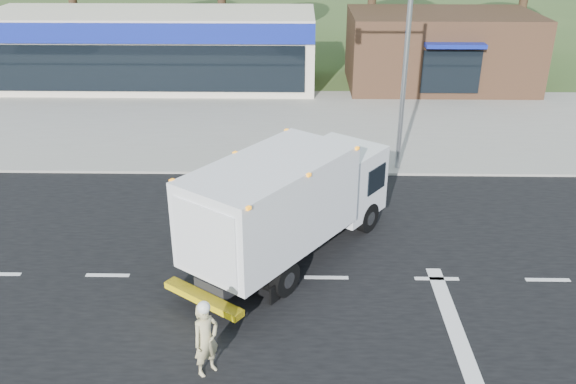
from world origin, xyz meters
name	(u,v)px	position (x,y,z in m)	size (l,w,h in m)	color
ground	(326,278)	(0.00, 0.00, 0.00)	(120.00, 120.00, 0.00)	#385123
road_asphalt	(326,278)	(0.00, 0.00, 0.00)	(60.00, 14.00, 0.02)	black
sidewalk	(318,162)	(0.00, 8.20, 0.06)	(60.00, 2.40, 0.12)	gray
parking_apron	(315,117)	(0.00, 14.00, 0.01)	(60.00, 9.00, 0.02)	gray
lane_markings	(382,308)	(1.35, -1.35, 0.02)	(55.20, 7.00, 0.01)	silver
ems_box_truck	(289,200)	(-1.04, 1.02, 1.88)	(6.14, 7.26, 3.25)	black
emergency_worker	(206,338)	(-2.72, -3.74, 0.90)	(0.73, 0.74, 1.83)	#C4B683
retail_strip_mall	(152,48)	(-9.00, 19.93, 2.01)	(18.00, 6.20, 4.00)	beige
brown_storefront	(440,50)	(7.00, 19.98, 2.00)	(10.00, 6.70, 4.00)	#382316
traffic_signal_pole	(389,40)	(2.35, 7.60, 4.92)	(3.51, 0.25, 8.00)	gray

